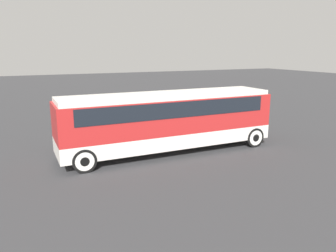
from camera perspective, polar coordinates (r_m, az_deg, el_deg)
The scene contains 5 objects.
ground_plane at distance 17.05m, azimuth -0.00°, elevation -4.52°, with size 120.00×120.00×0.00m, color #38383A.
tour_bus at distance 16.63m, azimuth 0.30°, elevation 1.61°, with size 11.04×2.59×3.07m.
parked_car_near at distance 21.23m, azimuth -11.64°, elevation 0.73°, with size 4.55×1.81×1.45m.
parked_car_mid at distance 25.97m, azimuth -2.05°, elevation 3.30°, with size 4.47×1.81×1.50m.
parked_car_far at distance 23.82m, azimuth 7.21°, elevation 2.19°, with size 4.53×1.85×1.38m.
Camera 1 is at (-6.88, -14.73, 5.16)m, focal length 35.00 mm.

